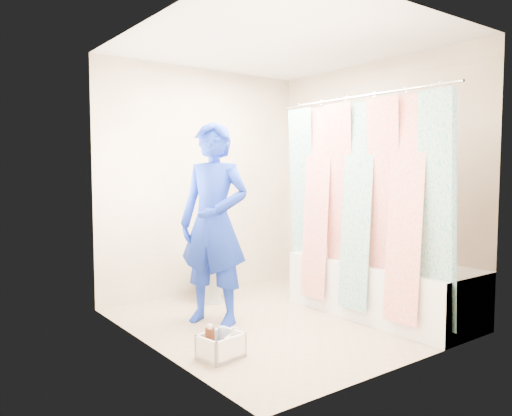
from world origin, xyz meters
TOP-DOWN VIEW (x-y plane):
  - floor at (0.00, 0.00)m, footprint 2.60×2.60m
  - ceiling at (0.00, 0.00)m, footprint 2.40×2.60m
  - wall_back at (0.00, 1.30)m, footprint 2.40×0.02m
  - wall_front at (0.00, -1.30)m, footprint 2.40×0.02m
  - wall_left at (-1.20, 0.00)m, footprint 0.02×2.60m
  - wall_right at (1.20, 0.00)m, footprint 0.02×2.60m
  - bathtub at (0.85, -0.43)m, footprint 0.70×1.75m
  - curtain_rod at (0.52, -0.43)m, footprint 0.02×1.90m
  - shower_curtain at (0.52, -0.43)m, footprint 0.06×1.75m
  - toilet at (-0.07, 1.06)m, footprint 0.65×0.80m
  - tank_lid at (-0.11, 0.95)m, footprint 0.48×0.35m
  - tank_internals at (-0.03, 1.25)m, footprint 0.16×0.10m
  - plumber at (-0.49, 0.30)m, footprint 0.68×0.76m
  - cleaning_caddy at (-0.89, -0.44)m, footprint 0.32×0.28m

SIDE VIEW (x-z plane):
  - floor at x=0.00m, z-range 0.00..0.00m
  - cleaning_caddy at x=-0.89m, z-range -0.03..0.19m
  - bathtub at x=0.85m, z-range 0.02..0.52m
  - toilet at x=-0.07m, z-range 0.00..0.71m
  - tank_lid at x=-0.11m, z-range 0.40..0.43m
  - tank_internals at x=-0.03m, z-range 0.59..0.82m
  - plumber at x=-0.49m, z-range 0.00..1.74m
  - shower_curtain at x=0.52m, z-range 0.12..1.92m
  - wall_back at x=0.00m, z-range 0.00..2.40m
  - wall_front at x=0.00m, z-range 0.00..2.40m
  - wall_left at x=-1.20m, z-range 0.00..2.40m
  - wall_right at x=1.20m, z-range 0.00..2.40m
  - curtain_rod at x=0.52m, z-range 1.94..1.96m
  - ceiling at x=0.00m, z-range 2.39..2.41m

